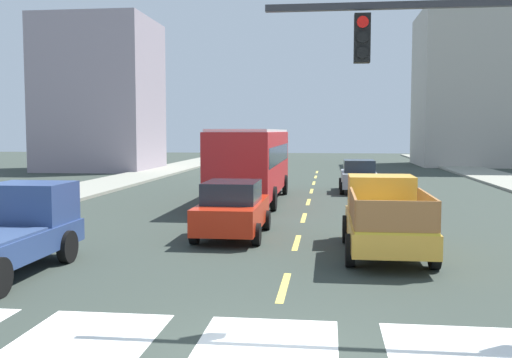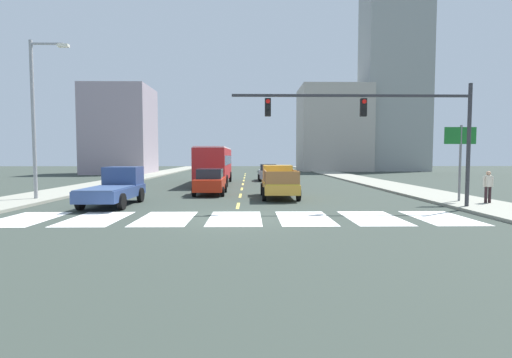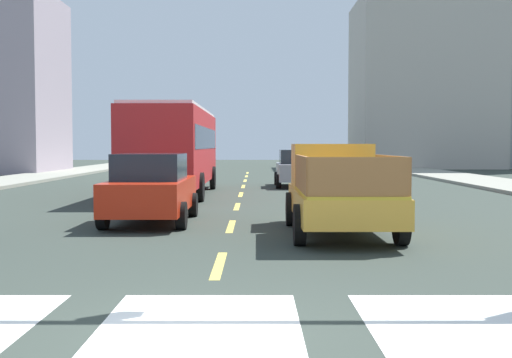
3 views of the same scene
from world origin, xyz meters
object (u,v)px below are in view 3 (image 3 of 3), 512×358
Objects in this scene: pickup_stakebed at (339,190)px; sedan_near_left at (298,168)px; sedan_mid at (153,188)px; city_bus at (176,145)px.

pickup_stakebed reaches higher than sedan_near_left.
city_bus is at bearing 90.64° from sedan_mid.
sedan_mid is (-4.42, 1.69, -0.08)m from pickup_stakebed.
city_bus is 2.45× the size of sedan_near_left.
sedan_near_left is (0.09, 15.77, -0.08)m from pickup_stakebed.
pickup_stakebed is 1.18× the size of sedan_near_left.
city_bus is 2.45× the size of sedan_mid.
city_bus is (-4.96, 10.73, 1.02)m from pickup_stakebed.
city_bus reaches higher than pickup_stakebed.
sedan_mid is at bearing 157.77° from pickup_stakebed.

